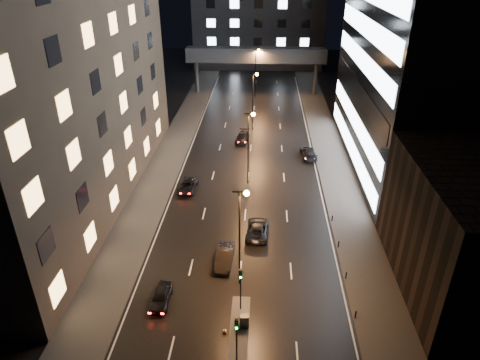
{
  "coord_description": "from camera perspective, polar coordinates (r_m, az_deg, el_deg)",
  "views": [
    {
      "loc": [
        1.81,
        -23.36,
        27.91
      ],
      "look_at": [
        -0.71,
        21.38,
        4.0
      ],
      "focal_mm": 32.0,
      "sensor_mm": 36.0,
      "label": 1
    }
  ],
  "objects": [
    {
      "name": "utility_cabinet",
      "position": [
        37.54,
        0.56,
        -18.28
      ],
      "size": [
        0.8,
        0.58,
        1.18
      ],
      "primitive_type": "cube",
      "rotation": [
        0.0,
        0.0,
        0.12
      ],
      "color": "#4E4E51",
      "rests_on": "median_island"
    },
    {
      "name": "building_left",
      "position": [
        53.82,
        -24.86,
        17.21
      ],
      "size": [
        15.0,
        48.0,
        40.0
      ],
      "primitive_type": "cube",
      "color": "#2D2319",
      "rests_on": "ground"
    },
    {
      "name": "car_away_a",
      "position": [
        40.33,
        -10.45,
        -15.04
      ],
      "size": [
        1.58,
        3.82,
        1.29
      ],
      "primitive_type": "imported",
      "rotation": [
        0.0,
        0.0,
        -0.01
      ],
      "color": "black",
      "rests_on": "ground"
    },
    {
      "name": "sidewalk_left",
      "position": [
        66.22,
        -9.58,
        2.81
      ],
      "size": [
        5.0,
        110.0,
        0.15
      ],
      "primitive_type": "cube",
      "color": "#383533",
      "rests_on": "ground"
    },
    {
      "name": "traffic_signal_far",
      "position": [
        33.43,
        -0.46,
        -19.85
      ],
      "size": [
        0.28,
        0.34,
        4.4
      ],
      "color": "black",
      "rests_on": "median_island"
    },
    {
      "name": "streetlight_mid_b",
      "position": [
        74.52,
        1.85,
        11.37
      ],
      "size": [
        1.45,
        0.5,
        10.15
      ],
      "color": "black",
      "rests_on": "ground"
    },
    {
      "name": "building_right_low",
      "position": [
        43.11,
        27.78,
        -6.13
      ],
      "size": [
        10.0,
        18.0,
        12.0
      ],
      "primitive_type": "cube",
      "color": "black",
      "rests_on": "ground"
    },
    {
      "name": "car_away_b",
      "position": [
        43.82,
        -2.06,
        -10.22
      ],
      "size": [
        1.86,
        4.7,
        1.52
      ],
      "primitive_type": "imported",
      "rotation": [
        0.0,
        0.0,
        -0.05
      ],
      "color": "black",
      "rests_on": "ground"
    },
    {
      "name": "building_far",
      "position": [
        122.35,
        2.51,
        20.82
      ],
      "size": [
        34.0,
        14.0,
        25.0
      ],
      "primitive_type": "cube",
      "color": "#333335",
      "rests_on": "ground"
    },
    {
      "name": "bollard_row",
      "position": [
        41.43,
        14.52,
        -14.56
      ],
      "size": [
        0.12,
        25.12,
        0.9
      ],
      "color": "black",
      "rests_on": "ground"
    },
    {
      "name": "median_island",
      "position": [
        37.69,
        -0.13,
        -19.53
      ],
      "size": [
        1.6,
        8.0,
        0.15
      ],
      "primitive_type": "cube",
      "color": "#383533",
      "rests_on": "ground"
    },
    {
      "name": "cone_a",
      "position": [
        37.46,
        -2.06,
        -19.49
      ],
      "size": [
        0.46,
        0.46,
        0.53
      ],
      "primitive_type": "cone",
      "rotation": [
        0.0,
        0.0,
        0.42
      ],
      "color": "orange",
      "rests_on": "ground"
    },
    {
      "name": "streetlight_mid_a",
      "position": [
        55.67,
        1.28,
        5.46
      ],
      "size": [
        1.45,
        0.5,
        10.15
      ],
      "color": "black",
      "rests_on": "ground"
    },
    {
      "name": "streetlight_far",
      "position": [
        93.85,
        2.2,
        14.88
      ],
      "size": [
        1.45,
        0.5,
        10.15
      ],
      "color": "black",
      "rests_on": "ground"
    },
    {
      "name": "streetlight_near",
      "position": [
        38.01,
        0.17,
        -6.2
      ],
      "size": [
        1.45,
        0.5,
        10.15
      ],
      "color": "black",
      "rests_on": "ground"
    },
    {
      "name": "car_toward_b",
      "position": [
        66.53,
        9.14,
        3.59
      ],
      "size": [
        2.52,
        5.19,
        1.46
      ],
      "primitive_type": "imported",
      "rotation": [
        0.0,
        0.0,
        3.24
      ],
      "color": "black",
      "rests_on": "ground"
    },
    {
      "name": "sidewalk_right",
      "position": [
        65.54,
        12.3,
        2.27
      ],
      "size": [
        5.0,
        110.0,
        0.15
      ],
      "primitive_type": "cube",
      "color": "#383533",
      "rests_on": "ground"
    },
    {
      "name": "traffic_signal_near",
      "position": [
        37.34,
        0.09,
        -13.58
      ],
      "size": [
        0.28,
        0.34,
        4.4
      ],
      "color": "black",
      "rests_on": "median_island"
    },
    {
      "name": "car_toward_a",
      "position": [
        47.93,
        2.33,
        -6.52
      ],
      "size": [
        2.62,
        5.21,
        1.42
      ],
      "primitive_type": "imported",
      "rotation": [
        0.0,
        0.0,
        3.09
      ],
      "color": "black",
      "rests_on": "ground"
    },
    {
      "name": "car_away_c",
      "position": [
        56.85,
        -6.99,
        -0.82
      ],
      "size": [
        2.41,
        4.71,
        1.27
      ],
      "primitive_type": "imported",
      "rotation": [
        0.0,
        0.0,
        -0.07
      ],
      "color": "black",
      "rests_on": "ground"
    },
    {
      "name": "skybridge",
      "position": [
        95.41,
        2.15,
        16.23
      ],
      "size": [
        30.0,
        3.0,
        10.0
      ],
      "color": "#333335",
      "rests_on": "ground"
    },
    {
      "name": "ground",
      "position": [
        69.26,
        1.45,
        4.31
      ],
      "size": [
        160.0,
        160.0,
        0.0
      ],
      "primitive_type": "plane",
      "color": "black",
      "rests_on": "ground"
    },
    {
      "name": "car_away_d",
      "position": [
        71.44,
        0.32,
        5.7
      ],
      "size": [
        2.54,
        5.04,
        1.4
      ],
      "primitive_type": "imported",
      "rotation": [
        0.0,
        0.0,
        -0.12
      ],
      "color": "black",
      "rests_on": "ground"
    },
    {
      "name": "building_right_glass",
      "position": [
        63.96,
        26.26,
        20.61
      ],
      "size": [
        20.0,
        36.0,
        45.0
      ],
      "primitive_type": "cube",
      "color": "black",
      "rests_on": "ground"
    }
  ]
}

